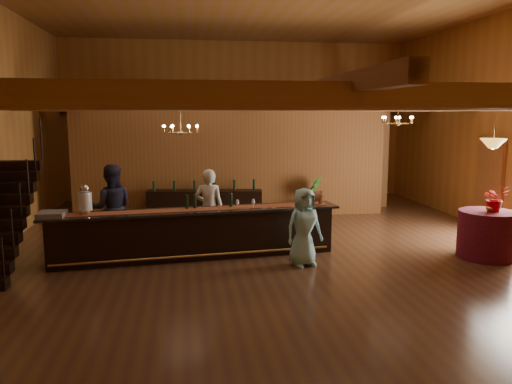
{
  "coord_description": "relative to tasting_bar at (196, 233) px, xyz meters",
  "views": [
    {
      "loc": [
        -1.86,
        -10.8,
        3.0
      ],
      "look_at": [
        -0.27,
        0.36,
        1.23
      ],
      "focal_mm": 35.0,
      "sensor_mm": 36.0,
      "label": 1
    }
  ],
  "objects": [
    {
      "name": "raffle_drum",
      "position": [
        2.61,
        0.23,
        0.68
      ],
      "size": [
        0.34,
        0.24,
        0.3
      ],
      "color": "brown",
      "rests_on": "tasting_bar"
    },
    {
      "name": "wall_back",
      "position": [
        1.68,
        7.53,
        2.23
      ],
      "size": [
        12.0,
        0.1,
        5.5
      ],
      "primitive_type": "cube",
      "color": "#AB712F",
      "rests_on": "floor"
    },
    {
      "name": "bar_bottle_0",
      "position": [
        -0.17,
        0.1,
        0.65
      ],
      "size": [
        0.07,
        0.07,
        0.3
      ],
      "primitive_type": "cylinder",
      "color": "black",
      "rests_on": "tasting_bar"
    },
    {
      "name": "floor",
      "position": [
        1.68,
        0.53,
        -0.52
      ],
      "size": [
        14.0,
        14.0,
        0.0
      ],
      "primitive_type": "plane",
      "color": "#482C1D",
      "rests_on": "ground"
    },
    {
      "name": "bar_bottle_2",
      "position": [
        0.76,
        0.2,
        0.65
      ],
      "size": [
        0.07,
        0.07,
        0.3
      ],
      "primitive_type": "cylinder",
      "color": "black",
      "rests_on": "tasting_bar"
    },
    {
      "name": "window_right_back",
      "position": [
        7.63,
        1.53,
        1.03
      ],
      "size": [
        0.12,
        1.05,
        1.75
      ],
      "primitive_type": "cube",
      "color": "white",
      "rests_on": "wall_right"
    },
    {
      "name": "tasting_bar",
      "position": [
        0.0,
        0.0,
        0.0
      ],
      "size": [
        6.19,
        1.41,
        1.04
      ],
      "rotation": [
        0.0,
        0.0,
        0.11
      ],
      "color": "black",
      "rests_on": "floor"
    },
    {
      "name": "chandelier_left",
      "position": [
        -0.27,
        1.51,
        2.14
      ],
      "size": [
        0.8,
        0.8,
        0.7
      ],
      "color": "tan",
      "rests_on": "beam_grid"
    },
    {
      "name": "glass_rack_tray",
      "position": [
        -2.77,
        -0.34,
        0.55
      ],
      "size": [
        0.5,
        0.5,
        0.1
      ],
      "primitive_type": "cube",
      "color": "gray",
      "rests_on": "tasting_bar"
    },
    {
      "name": "partition_wall",
      "position": [
        1.18,
        4.03,
        1.03
      ],
      "size": [
        9.0,
        0.18,
        3.1
      ],
      "primitive_type": "cube",
      "color": "brown",
      "rests_on": "floor"
    },
    {
      "name": "pendant_lamp",
      "position": [
        6.03,
        -0.89,
        1.88
      ],
      "size": [
        0.52,
        0.52,
        0.9
      ],
      "color": "tan",
      "rests_on": "beam_grid"
    },
    {
      "name": "bartender",
      "position": [
        0.32,
        0.83,
        0.37
      ],
      "size": [
        0.72,
        0.54,
        1.78
      ],
      "primitive_type": "imported",
      "rotation": [
        0.0,
        0.0,
        2.96
      ],
      "color": "silver",
      "rests_on": "floor"
    },
    {
      "name": "beverage_dispenser",
      "position": [
        -2.16,
        -0.18,
        0.79
      ],
      "size": [
        0.26,
        0.26,
        0.6
      ],
      "color": "silver",
      "rests_on": "tasting_bar"
    },
    {
      "name": "bar_bottle_1",
      "position": [
        -0.01,
        0.12,
        0.65
      ],
      "size": [
        0.07,
        0.07,
        0.3
      ],
      "primitive_type": "cylinder",
      "color": "black",
      "rests_on": "tasting_bar"
    },
    {
      "name": "table_flowers",
      "position": [
        6.12,
        -0.94,
        0.76
      ],
      "size": [
        0.55,
        0.49,
        0.56
      ],
      "primitive_type": "imported",
      "rotation": [
        0.0,
        0.0,
        -0.12
      ],
      "color": "#B4060F",
      "rests_on": "round_table"
    },
    {
      "name": "backbar_shelf",
      "position": [
        0.33,
        3.5,
        -0.07
      ],
      "size": [
        3.21,
        0.89,
        0.89
      ],
      "primitive_type": "cube",
      "rotation": [
        0.0,
        0.0,
        -0.12
      ],
      "color": "black",
      "rests_on": "floor"
    },
    {
      "name": "support_posts",
      "position": [
        1.68,
        0.03,
        1.08
      ],
      "size": [
        9.2,
        10.2,
        3.2
      ],
      "color": "brown",
      "rests_on": "floor"
    },
    {
      "name": "staff_second",
      "position": [
        -1.8,
        0.76,
        0.44
      ],
      "size": [
        0.98,
        0.78,
        1.92
      ],
      "primitive_type": "imported",
      "rotation": [
        0.0,
        0.0,
        3.2
      ],
      "color": "#27263D",
      "rests_on": "floor"
    },
    {
      "name": "beam_grid",
      "position": [
        1.68,
        1.04,
        2.72
      ],
      "size": [
        11.9,
        13.9,
        0.39
      ],
      "color": "brown",
      "rests_on": "wall_left"
    },
    {
      "name": "guest",
      "position": [
        2.11,
        -0.86,
        0.26
      ],
      "size": [
        0.87,
        0.68,
        1.56
      ],
      "primitive_type": "imported",
      "rotation": [
        0.0,
        0.0,
        0.26
      ],
      "color": "#93D6DB",
      "rests_on": "floor"
    },
    {
      "name": "chandelier_right",
      "position": [
        5.06,
        1.6,
        2.33
      ],
      "size": [
        0.8,
        0.8,
        0.5
      ],
      "color": "tan",
      "rests_on": "beam_grid"
    },
    {
      "name": "wall_front",
      "position": [
        1.68,
        -6.47,
        2.23
      ],
      "size": [
        12.0,
        0.1,
        5.5
      ],
      "primitive_type": "cube",
      "color": "#AB712F",
      "rests_on": "floor"
    },
    {
      "name": "backroom_boxes",
      "position": [
        1.38,
        6.03,
        0.01
      ],
      "size": [
        4.1,
        0.6,
        1.1
      ],
      "color": "black",
      "rests_on": "floor"
    },
    {
      "name": "round_table",
      "position": [
        6.03,
        -0.89,
        -0.02
      ],
      "size": [
        1.15,
        1.15,
        1.0
      ],
      "primitive_type": "cylinder",
      "color": "maroon",
      "rests_on": "floor"
    },
    {
      "name": "floor_plant",
      "position": [
        3.39,
        3.55,
        0.09
      ],
      "size": [
        0.83,
        0.75,
        1.22
      ],
      "primitive_type": "imported",
      "rotation": [
        0.0,
        0.0,
        0.38
      ],
      "color": "#275D1E",
      "rests_on": "floor"
    },
    {
      "name": "table_vase",
      "position": [
        6.03,
        -0.96,
        0.63
      ],
      "size": [
        0.16,
        0.16,
        0.31
      ],
      "primitive_type": "imported",
      "rotation": [
        0.0,
        0.0,
        -0.04
      ],
      "color": "tan",
      "rests_on": "round_table"
    }
  ]
}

